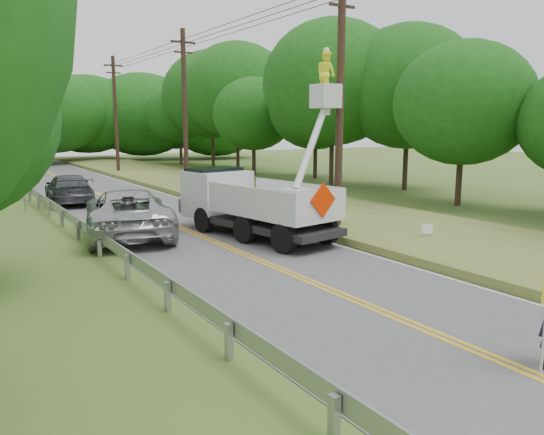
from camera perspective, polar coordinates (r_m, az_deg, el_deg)
ground at (r=11.56m, az=16.51°, el=-11.76°), size 140.00×140.00×0.00m
road at (r=22.90m, az=-10.80°, el=-0.73°), size 7.20×96.00×0.03m
guardrail at (r=22.56m, az=-21.22°, el=-0.00°), size 0.18×48.00×0.77m
utility_poles at (r=27.40m, az=-3.61°, el=12.21°), size 1.60×43.30×10.00m
tall_grass_verge at (r=26.28m, az=3.72°, el=1.10°), size 7.00×96.00×0.30m
treeline_right at (r=40.81m, az=3.35°, el=13.12°), size 12.22×54.48×11.73m
treeline_horizon at (r=63.86m, az=-25.15°, el=10.24°), size 55.47×14.30×11.06m
bucket_truck at (r=20.52m, az=-2.82°, el=2.59°), size 4.66×7.37×6.91m
suv_silver at (r=20.72m, az=-15.43°, el=0.53°), size 4.41×7.02×1.81m
suv_darkgrey at (r=30.60m, az=-21.24°, el=2.94°), size 2.70×5.57×1.56m
stop_sign_permanent at (r=28.37m, az=-25.45°, el=3.29°), size 0.37×0.30×2.12m
yard_sign at (r=19.54m, az=16.53°, el=-1.30°), size 0.50×0.09×0.72m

